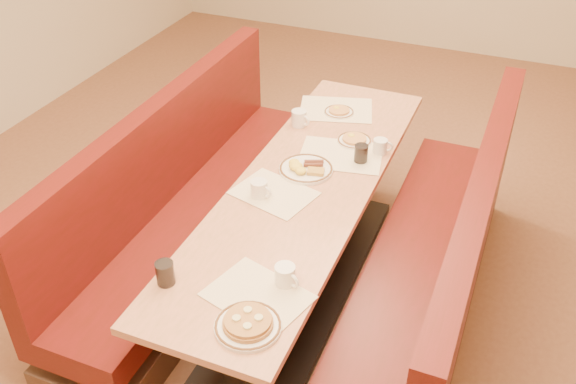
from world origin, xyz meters
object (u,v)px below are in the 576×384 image
at_px(soda_tumbler_mid, 361,154).
at_px(diner_table, 304,239).
at_px(coffee_mug_a, 286,275).
at_px(coffee_mug_d, 299,118).
at_px(eggs_plate, 305,168).
at_px(booth_left, 190,212).
at_px(soda_tumbler_near, 165,273).
at_px(coffee_mug_c, 381,146).
at_px(coffee_mug_b, 260,189).
at_px(booth_right, 433,274).
at_px(pancake_plate, 248,324).

bearing_deg(soda_tumbler_mid, diner_table, -122.28).
relative_size(coffee_mug_a, coffee_mug_d, 0.97).
bearing_deg(diner_table, soda_tumbler_mid, 57.72).
bearing_deg(eggs_plate, booth_left, -170.24).
distance_m(coffee_mug_a, soda_tumbler_near, 0.52).
height_order(diner_table, soda_tumbler_near, soda_tumbler_near).
bearing_deg(soda_tumbler_mid, coffee_mug_d, 151.29).
bearing_deg(coffee_mug_d, booth_left, -109.36).
xyz_separation_m(booth_left, coffee_mug_c, (1.02, 0.46, 0.43)).
distance_m(booth_left, soda_tumbler_mid, 1.09).
height_order(booth_left, soda_tumbler_near, booth_left).
bearing_deg(coffee_mug_d, soda_tumbler_mid, -9.18).
xyz_separation_m(diner_table, eggs_plate, (-0.04, 0.12, 0.39)).
bearing_deg(soda_tumbler_near, coffee_mug_b, 81.76).
bearing_deg(booth_right, booth_left, 180.00).
xyz_separation_m(pancake_plate, soda_tumbler_mid, (0.05, 1.37, 0.03)).
bearing_deg(diner_table, coffee_mug_b, -131.44).
relative_size(pancake_plate, soda_tumbler_mid, 2.59).
relative_size(diner_table, pancake_plate, 9.19).
xyz_separation_m(coffee_mug_b, coffee_mug_d, (-0.09, 0.78, 0.00)).
relative_size(coffee_mug_c, soda_tumbler_near, 1.02).
distance_m(booth_right, soda_tumbler_mid, 0.76).
height_order(eggs_plate, soda_tumbler_near, soda_tumbler_near).
bearing_deg(diner_table, coffee_mug_c, 58.33).
distance_m(eggs_plate, coffee_mug_a, 0.90).
bearing_deg(soda_tumbler_mid, booth_left, -160.78).
bearing_deg(soda_tumbler_near, coffee_mug_c, 68.01).
relative_size(booth_left, pancake_plate, 9.19).
height_order(booth_right, eggs_plate, booth_right).
relative_size(diner_table, booth_left, 1.00).
xyz_separation_m(booth_right, soda_tumbler_near, (-1.01, -0.94, 0.44)).
relative_size(coffee_mug_a, coffee_mug_b, 1.01).
relative_size(booth_left, eggs_plate, 8.44).
xyz_separation_m(booth_right, eggs_plate, (-0.78, 0.12, 0.41)).
relative_size(diner_table, soda_tumbler_mid, 23.83).
height_order(diner_table, coffee_mug_c, coffee_mug_c).
bearing_deg(coffee_mug_a, soda_tumbler_near, -135.31).
bearing_deg(coffee_mug_d, eggs_plate, -45.35).
height_order(booth_right, coffee_mug_c, booth_right).
bearing_deg(coffee_mug_c, soda_tumbler_mid, -137.56).
distance_m(coffee_mug_b, coffee_mug_d, 0.78).
relative_size(booth_left, soda_tumbler_mid, 23.83).
bearing_deg(soda_tumbler_near, booth_left, 115.80).
relative_size(coffee_mug_b, soda_tumbler_near, 1.11).
xyz_separation_m(booth_left, eggs_plate, (0.69, 0.12, 0.41)).
bearing_deg(booth_right, soda_tumbler_near, -137.25).
height_order(coffee_mug_d, soda_tumbler_mid, soda_tumbler_mid).
relative_size(booth_left, booth_right, 1.00).
height_order(booth_right, pancake_plate, booth_right).
bearing_deg(booth_left, coffee_mug_d, 51.11).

